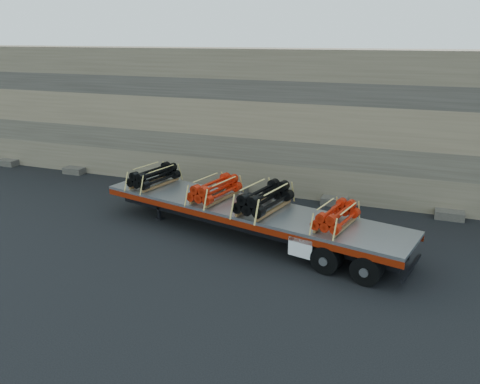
{
  "coord_description": "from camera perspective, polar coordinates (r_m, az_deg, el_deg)",
  "views": [
    {
      "loc": [
        5.18,
        -16.26,
        7.56
      ],
      "look_at": [
        -1.15,
        0.48,
        1.58
      ],
      "focal_mm": 35.0,
      "sensor_mm": 36.0,
      "label": 1
    }
  ],
  "objects": [
    {
      "name": "bundle_midrear",
      "position": [
        17.65,
        2.95,
        -0.85
      ],
      "size": [
        1.78,
        2.73,
        0.89
      ],
      "primitive_type": null,
      "rotation": [
        0.0,
        0.0,
        -0.22
      ],
      "color": "black",
      "rests_on": "trailer"
    },
    {
      "name": "bundle_front",
      "position": [
        20.95,
        -10.42,
        1.86
      ],
      "size": [
        1.59,
        2.44,
        0.8
      ],
      "primitive_type": null,
      "rotation": [
        0.0,
        0.0,
        -0.22
      ],
      "color": "black",
      "rests_on": "trailer"
    },
    {
      "name": "bundle_rear",
      "position": [
        16.49,
        11.65,
        -2.96
      ],
      "size": [
        1.44,
        2.2,
        0.72
      ],
      "primitive_type": null,
      "rotation": [
        0.0,
        0.0,
        -0.22
      ],
      "color": "red",
      "rests_on": "trailer"
    },
    {
      "name": "ground",
      "position": [
        18.66,
        2.8,
        -5.45
      ],
      "size": [
        120.0,
        120.0,
        0.0
      ],
      "primitive_type": "plane",
      "color": "black",
      "rests_on": "ground"
    },
    {
      "name": "trailer",
      "position": [
        18.42,
        0.76,
        -3.59
      ],
      "size": [
        13.04,
        5.25,
        1.28
      ],
      "primitive_type": null,
      "rotation": [
        0.0,
        0.0,
        -0.22
      ],
      "color": "#A0A2A7",
      "rests_on": "ground"
    },
    {
      "name": "rock_wall",
      "position": [
        23.69,
        7.87,
        8.44
      ],
      "size": [
        44.0,
        3.0,
        7.0
      ],
      "primitive_type": "cube",
      "color": "#7A6B54",
      "rests_on": "ground"
    },
    {
      "name": "bundle_midfront",
      "position": [
        18.87,
        -3.06,
        0.3
      ],
      "size": [
        1.61,
        2.46,
        0.8
      ],
      "primitive_type": null,
      "rotation": [
        0.0,
        0.0,
        -0.22
      ],
      "color": "red",
      "rests_on": "trailer"
    }
  ]
}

